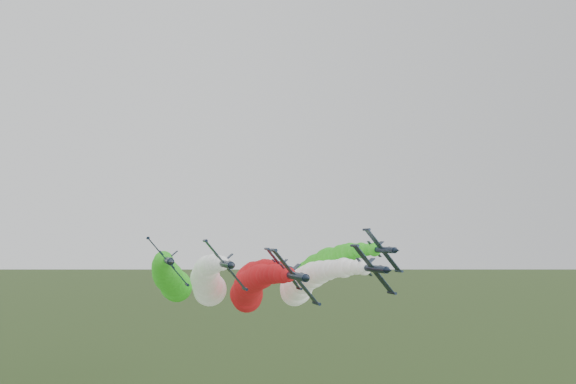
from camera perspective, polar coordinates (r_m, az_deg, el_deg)
name	(u,v)px	position (r m, az deg, el deg)	size (l,w,h in m)	color
jet_lead	(249,289)	(125.93, -3.96, -9.85)	(15.03, 75.88, 16.90)	black
jet_inner_left	(208,281)	(135.42, -8.17, -8.98)	(15.65, 76.50, 17.52)	black
jet_inner_right	(302,284)	(135.85, 1.48, -9.32)	(15.06, 75.92, 16.94)	black
jet_outer_left	(171,279)	(140.18, -11.82, -8.62)	(15.30, 76.15, 17.17)	black
jet_outer_right	(316,269)	(146.52, 2.83, -7.86)	(14.78, 75.64, 16.66)	black
jet_trail	(249,281)	(150.94, -3.96, -9.05)	(14.93, 75.78, 16.80)	black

